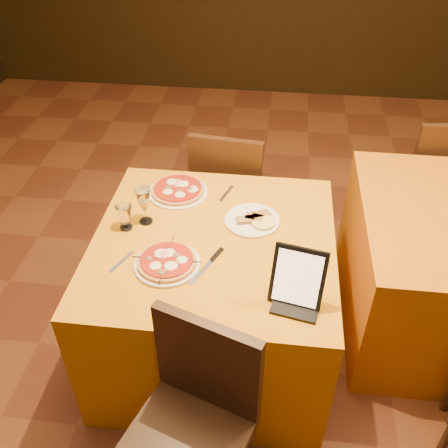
# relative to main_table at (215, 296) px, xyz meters

# --- Properties ---
(floor) EXTENTS (6.00, 7.00, 0.01)m
(floor) POSITION_rel_main_table_xyz_m (0.16, -0.11, -0.38)
(floor) COLOR #5E2D19
(floor) RESTS_ON ground
(main_table) EXTENTS (1.10, 1.10, 0.75)m
(main_table) POSITION_rel_main_table_xyz_m (0.00, 0.00, 0.00)
(main_table) COLOR orange
(main_table) RESTS_ON floor
(chair_main_near) EXTENTS (0.52, 0.52, 0.91)m
(chair_main_near) POSITION_rel_main_table_xyz_m (-0.00, -0.80, 0.08)
(chair_main_near) COLOR black
(chair_main_near) RESTS_ON floor
(chair_main_far) EXTENTS (0.53, 0.53, 0.91)m
(chair_main_far) POSITION_rel_main_table_xyz_m (-0.00, 0.84, 0.08)
(chair_main_far) COLOR black
(chair_main_far) RESTS_ON floor
(chair_side_far) EXTENTS (0.48, 0.48, 0.91)m
(chair_side_far) POSITION_rel_main_table_xyz_m (1.25, 1.15, 0.08)
(chair_side_far) COLOR #311D10
(chair_side_far) RESTS_ON floor
(pizza_near) EXTENTS (0.28, 0.28, 0.03)m
(pizza_near) POSITION_rel_main_table_xyz_m (-0.17, -0.19, 0.39)
(pizza_near) COLOR white
(pizza_near) RESTS_ON main_table
(pizza_far) EXTENTS (0.30, 0.30, 0.03)m
(pizza_far) POSITION_rel_main_table_xyz_m (-0.23, 0.34, 0.39)
(pizza_far) COLOR white
(pizza_far) RESTS_ON main_table
(cutlet_dish) EXTENTS (0.26, 0.26, 0.03)m
(cutlet_dish) POSITION_rel_main_table_xyz_m (0.16, 0.15, 0.39)
(cutlet_dish) COLOR white
(cutlet_dish) RESTS_ON main_table
(wine_glass) EXTENTS (0.09, 0.09, 0.19)m
(wine_glass) POSITION_rel_main_table_xyz_m (-0.34, 0.09, 0.47)
(wine_glass) COLOR #F1D989
(wine_glass) RESTS_ON main_table
(water_glass) EXTENTS (0.07, 0.07, 0.13)m
(water_glass) POSITION_rel_main_table_xyz_m (-0.42, 0.03, 0.44)
(water_glass) COLOR white
(water_glass) RESTS_ON main_table
(tablet) EXTENTS (0.22, 0.14, 0.24)m
(tablet) POSITION_rel_main_table_xyz_m (0.37, -0.32, 0.49)
(tablet) COLOR black
(tablet) RESTS_ON main_table
(knife) EXTENTS (0.12, 0.23, 0.01)m
(knife) POSITION_rel_main_table_xyz_m (-0.00, -0.19, 0.38)
(knife) COLOR silver
(knife) RESTS_ON main_table
(fork_near) EXTENTS (0.08, 0.14, 0.01)m
(fork_near) POSITION_rel_main_table_xyz_m (-0.37, -0.20, 0.38)
(fork_near) COLOR silver
(fork_near) RESTS_ON main_table
(fork_far) EXTENTS (0.06, 0.15, 0.01)m
(fork_far) POSITION_rel_main_table_xyz_m (0.02, 0.36, 0.38)
(fork_far) COLOR #ABABB1
(fork_far) RESTS_ON main_table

